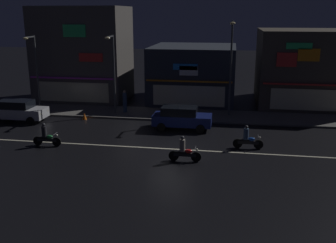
% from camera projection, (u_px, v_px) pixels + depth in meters
% --- Properties ---
extents(ground_plane, '(140.00, 140.00, 0.00)m').
position_uv_depth(ground_plane, '(170.00, 149.00, 24.54)').
color(ground_plane, black).
extents(lane_divider_stripe, '(33.80, 0.16, 0.01)m').
position_uv_depth(lane_divider_stripe, '(170.00, 149.00, 24.54)').
color(lane_divider_stripe, beige).
rests_on(lane_divider_stripe, ground).
extents(sidewalk_far, '(35.57, 3.93, 0.14)m').
position_uv_depth(sidewalk_far, '(186.00, 115.00, 32.49)').
color(sidewalk_far, '#5B5954').
rests_on(sidewalk_far, ground).
extents(storefront_left_block, '(8.50, 6.25, 8.92)m').
position_uv_depth(storefront_left_block, '(83.00, 54.00, 37.74)').
color(storefront_left_block, '#56514C').
rests_on(storefront_left_block, ground).
extents(storefront_center_block, '(9.22, 8.79, 6.87)m').
position_uv_depth(storefront_center_block, '(309.00, 68.00, 35.90)').
color(storefront_center_block, '#4C443A').
rests_on(storefront_center_block, ground).
extents(storefront_right_block, '(7.89, 8.58, 5.30)m').
position_uv_depth(storefront_right_block, '(194.00, 74.00, 37.66)').
color(storefront_right_block, '#2D333D').
rests_on(storefront_right_block, ground).
extents(streetlamp_west, '(0.44, 1.64, 6.38)m').
position_uv_depth(streetlamp_west, '(35.00, 66.00, 32.77)').
color(streetlamp_west, '#47494C').
rests_on(streetlamp_west, sidewalk_far).
extents(streetlamp_mid, '(0.44, 1.64, 6.48)m').
position_uv_depth(streetlamp_mid, '(113.00, 68.00, 31.63)').
color(streetlamp_mid, '#47494C').
rests_on(streetlamp_mid, sidewalk_far).
extents(streetlamp_east, '(0.44, 1.64, 7.60)m').
position_uv_depth(streetlamp_east, '(231.00, 61.00, 30.82)').
color(streetlamp_east, '#47494C').
rests_on(streetlamp_east, sidewalk_far).
extents(pedestrian_on_sidewalk, '(0.35, 0.35, 1.88)m').
position_uv_depth(pedestrian_on_sidewalk, '(125.00, 102.00, 32.97)').
color(pedestrian_on_sidewalk, '#334766').
rests_on(pedestrian_on_sidewalk, sidewalk_far).
extents(parked_car_near_kerb, '(4.30, 1.98, 1.67)m').
position_uv_depth(parked_car_near_kerb, '(18.00, 110.00, 30.76)').
color(parked_car_near_kerb, silver).
rests_on(parked_car_near_kerb, ground).
extents(parked_car_trailing, '(4.30, 1.98, 1.67)m').
position_uv_depth(parked_car_trailing, '(181.00, 117.00, 28.67)').
color(parked_car_trailing, navy).
rests_on(parked_car_trailing, ground).
extents(motorcycle_lead, '(1.90, 0.60, 1.52)m').
position_uv_depth(motorcycle_lead, '(46.00, 136.00, 24.99)').
color(motorcycle_lead, black).
rests_on(motorcycle_lead, ground).
extents(motorcycle_following, '(1.90, 0.60, 1.52)m').
position_uv_depth(motorcycle_following, '(184.00, 151.00, 22.37)').
color(motorcycle_following, black).
rests_on(motorcycle_following, ground).
extents(motorcycle_trailing_far, '(1.90, 0.60, 1.52)m').
position_uv_depth(motorcycle_trailing_far, '(247.00, 139.00, 24.50)').
color(motorcycle_trailing_far, black).
rests_on(motorcycle_trailing_far, ground).
extents(traffic_cone, '(0.36, 0.36, 0.55)m').
position_uv_depth(traffic_cone, '(84.00, 116.00, 31.31)').
color(traffic_cone, orange).
rests_on(traffic_cone, ground).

